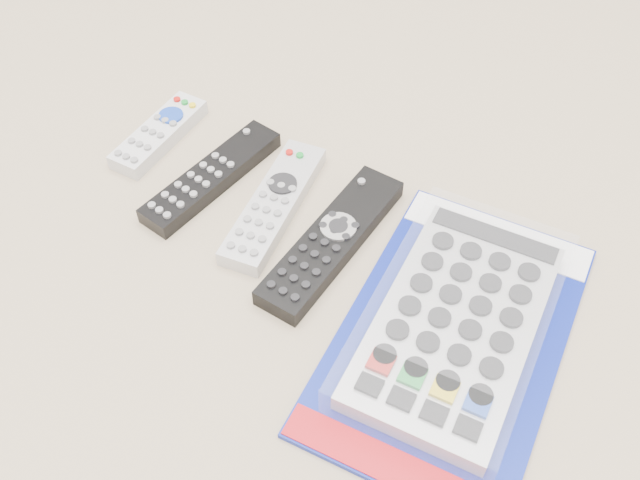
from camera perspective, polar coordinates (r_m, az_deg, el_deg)
The scene contains 5 objects.
remote_small_grey at distance 0.92m, azimuth -12.76°, elevation 8.30°, with size 0.05×0.15×0.02m.
remote_slim_black at distance 0.85m, azimuth -8.70°, elevation 5.03°, with size 0.07×0.20×0.02m.
remote_silver_dvd at distance 0.81m, azimuth -3.69°, elevation 2.88°, with size 0.08×0.20×0.02m.
remote_large_black at distance 0.77m, azimuth 0.95°, elevation -0.05°, with size 0.06×0.22×0.02m.
jumbo_remote_packaged at distance 0.71m, azimuth 10.86°, elevation -6.49°, with size 0.23×0.36×0.05m.
Camera 1 is at (0.28, -0.44, 0.60)m, focal length 40.00 mm.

